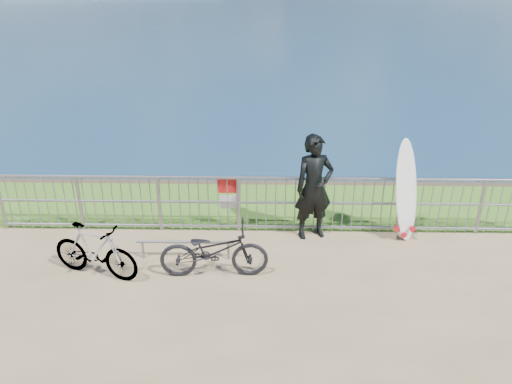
{
  "coord_description": "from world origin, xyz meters",
  "views": [
    {
      "loc": [
        0.0,
        -6.79,
        4.63
      ],
      "look_at": [
        -0.17,
        1.2,
        1.0
      ],
      "focal_mm": 35.0,
      "sensor_mm": 36.0,
      "label": 1
    }
  ],
  "objects_px": {
    "surfboard": "(406,194)",
    "bicycle_near": "(214,251)",
    "bicycle_far": "(95,251)",
    "surfer": "(314,187)"
  },
  "relations": [
    {
      "from": "surfer",
      "to": "bicycle_near",
      "type": "height_order",
      "value": "surfer"
    },
    {
      "from": "surfboard",
      "to": "bicycle_near",
      "type": "bearing_deg",
      "value": -158.13
    },
    {
      "from": "surfboard",
      "to": "surfer",
      "type": "bearing_deg",
      "value": 179.57
    },
    {
      "from": "surfboard",
      "to": "bicycle_far",
      "type": "xyz_separation_m",
      "value": [
        -5.27,
        -1.39,
        -0.41
      ]
    },
    {
      "from": "bicycle_near",
      "to": "bicycle_far",
      "type": "relative_size",
      "value": 1.13
    },
    {
      "from": "surfer",
      "to": "bicycle_far",
      "type": "xyz_separation_m",
      "value": [
        -3.61,
        -1.41,
        -0.52
      ]
    },
    {
      "from": "surfer",
      "to": "surfboard",
      "type": "height_order",
      "value": "surfer"
    },
    {
      "from": "surfboard",
      "to": "bicycle_near",
      "type": "relative_size",
      "value": 1.08
    },
    {
      "from": "surfboard",
      "to": "bicycle_near",
      "type": "height_order",
      "value": "surfboard"
    },
    {
      "from": "surfer",
      "to": "bicycle_far",
      "type": "height_order",
      "value": "surfer"
    }
  ]
}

